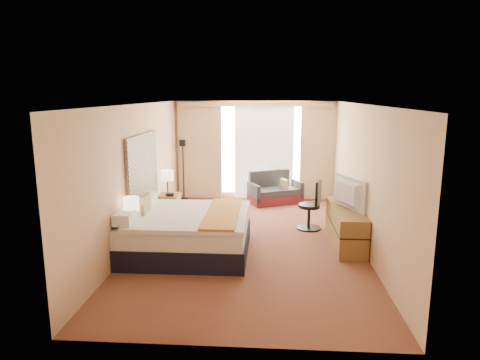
# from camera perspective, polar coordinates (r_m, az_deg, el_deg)

# --- Properties ---
(floor) EXTENTS (4.20, 7.00, 0.02)m
(floor) POSITION_cam_1_polar(r_m,az_deg,el_deg) (8.30, 1.09, -8.18)
(floor) COLOR #511718
(floor) RESTS_ON ground
(ceiling) EXTENTS (4.20, 7.00, 0.02)m
(ceiling) POSITION_cam_1_polar(r_m,az_deg,el_deg) (7.82, 1.16, 10.07)
(ceiling) COLOR white
(ceiling) RESTS_ON wall_back
(wall_back) EXTENTS (4.20, 0.02, 2.60)m
(wall_back) POSITION_cam_1_polar(r_m,az_deg,el_deg) (11.41, 1.97, 3.96)
(wall_back) COLOR tan
(wall_back) RESTS_ON ground
(wall_front) EXTENTS (4.20, 0.02, 2.60)m
(wall_front) POSITION_cam_1_polar(r_m,az_deg,el_deg) (4.58, -1.00, -7.55)
(wall_front) COLOR tan
(wall_front) RESTS_ON ground
(wall_left) EXTENTS (0.02, 7.00, 2.60)m
(wall_left) POSITION_cam_1_polar(r_m,az_deg,el_deg) (8.33, -13.47, 0.84)
(wall_left) COLOR tan
(wall_left) RESTS_ON ground
(wall_right) EXTENTS (0.02, 7.00, 2.60)m
(wall_right) POSITION_cam_1_polar(r_m,az_deg,el_deg) (8.14, 16.06, 0.46)
(wall_right) COLOR tan
(wall_right) RESTS_ON ground
(headboard) EXTENTS (0.06, 1.85, 1.50)m
(headboard) POSITION_cam_1_polar(r_m,az_deg,el_deg) (8.51, -12.81, 0.95)
(headboard) COLOR black
(headboard) RESTS_ON wall_left
(nightstand_left) EXTENTS (0.45, 0.52, 0.55)m
(nightstand_left) POSITION_cam_1_polar(r_m,az_deg,el_deg) (7.55, -13.78, -8.33)
(nightstand_left) COLOR olive
(nightstand_left) RESTS_ON floor
(nightstand_right) EXTENTS (0.45, 0.52, 0.55)m
(nightstand_right) POSITION_cam_1_polar(r_m,az_deg,el_deg) (9.85, -9.43, -3.48)
(nightstand_right) COLOR olive
(nightstand_right) RESTS_ON floor
(media_dresser) EXTENTS (0.50, 1.80, 0.70)m
(media_dresser) POSITION_cam_1_polar(r_m,az_deg,el_deg) (8.31, 13.87, -5.95)
(media_dresser) COLOR olive
(media_dresser) RESTS_ON floor
(window) EXTENTS (2.30, 0.02, 2.30)m
(window) POSITION_cam_1_polar(r_m,az_deg,el_deg) (11.38, 3.23, 4.03)
(window) COLOR silver
(window) RESTS_ON wall_back
(curtains) EXTENTS (4.12, 0.19, 2.56)m
(curtains) POSITION_cam_1_polar(r_m,az_deg,el_deg) (11.29, 1.94, 4.43)
(curtains) COLOR #C9B48D
(curtains) RESTS_ON floor
(bed) EXTENTS (2.15, 1.96, 1.04)m
(bed) POSITION_cam_1_polar(r_m,az_deg,el_deg) (7.69, -7.12, -6.88)
(bed) COLOR black
(bed) RESTS_ON floor
(loveseat) EXTENTS (1.48, 1.18, 0.82)m
(loveseat) POSITION_cam_1_polar(r_m,az_deg,el_deg) (11.14, 4.64, -1.65)
(loveseat) COLOR #571821
(loveseat) RESTS_ON floor
(floor_lamp) EXTENTS (0.20, 0.20, 1.59)m
(floor_lamp) POSITION_cam_1_polar(r_m,az_deg,el_deg) (11.46, -7.62, 3.02)
(floor_lamp) COLOR black
(floor_lamp) RESTS_ON floor
(desk_chair) EXTENTS (0.51, 0.51, 1.04)m
(desk_chair) POSITION_cam_1_polar(r_m,az_deg,el_deg) (9.02, 9.55, -3.66)
(desk_chair) COLOR black
(desk_chair) RESTS_ON floor
(lamp_left) EXTENTS (0.26, 0.26, 0.55)m
(lamp_left) POSITION_cam_1_polar(r_m,az_deg,el_deg) (7.34, -14.33, -3.19)
(lamp_left) COLOR black
(lamp_left) RESTS_ON nightstand_left
(lamp_right) EXTENTS (0.27, 0.27, 0.57)m
(lamp_right) POSITION_cam_1_polar(r_m,az_deg,el_deg) (9.66, -9.67, 0.55)
(lamp_right) COLOR black
(lamp_right) RESTS_ON nightstand_right
(tissue_box) EXTENTS (0.12, 0.12, 0.11)m
(tissue_box) POSITION_cam_1_polar(r_m,az_deg,el_deg) (7.46, -13.09, -5.87)
(tissue_box) COLOR #7C9AC0
(tissue_box) RESTS_ON nightstand_left
(telephone) EXTENTS (0.18, 0.16, 0.06)m
(telephone) POSITION_cam_1_polar(r_m,az_deg,el_deg) (9.64, -9.28, -1.94)
(telephone) COLOR black
(telephone) RESTS_ON nightstand_right
(television) EXTENTS (0.51, 0.98, 0.58)m
(television) POSITION_cam_1_polar(r_m,az_deg,el_deg) (8.09, 13.80, -1.72)
(television) COLOR black
(television) RESTS_ON media_dresser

